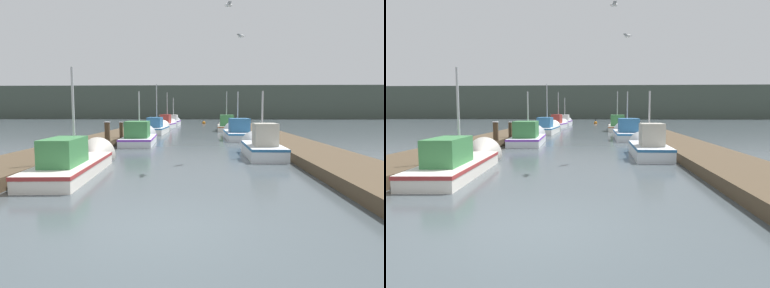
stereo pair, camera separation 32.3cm
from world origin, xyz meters
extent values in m
plane|color=#424C51|center=(0.00, 0.00, 0.00)|extent=(200.00, 200.00, 0.00)
cube|color=#4C3D2B|center=(-5.55, 16.00, 0.19)|extent=(2.55, 40.00, 0.38)
cube|color=#4C3D2B|center=(5.55, 16.00, 0.19)|extent=(2.55, 40.00, 0.38)
cube|color=#424C42|center=(0.00, 73.52, 3.49)|extent=(120.00, 16.00, 6.98)
cube|color=silver|center=(-3.36, 4.71, 0.23)|extent=(1.83, 5.00, 0.45)
cube|color=#9E2F2F|center=(-3.36, 4.71, 0.39)|extent=(1.86, 5.03, 0.10)
cone|color=silver|center=(-3.55, 7.62, 0.23)|extent=(1.50, 1.01, 1.44)
cube|color=#387A42|center=(-3.32, 4.10, 0.85)|extent=(1.04, 1.92, 0.80)
cylinder|color=#B2B2B7|center=(-3.38, 5.08, 1.94)|extent=(0.08, 0.08, 2.98)
cube|color=silver|center=(3.40, 9.23, 0.28)|extent=(1.47, 3.90, 0.55)
cube|color=#276196|center=(3.40, 9.23, 0.49)|extent=(1.50, 3.93, 0.10)
cone|color=silver|center=(3.39, 11.56, 0.28)|extent=(1.39, 0.76, 1.39)
cube|color=#B2AD9E|center=(3.40, 8.74, 1.03)|extent=(0.96, 1.20, 0.95)
cylinder|color=#B2B2B7|center=(3.39, 9.52, 1.72)|extent=(0.08, 0.08, 2.34)
cube|color=silver|center=(-3.06, 14.22, 0.24)|extent=(2.08, 4.50, 0.48)
cube|color=purple|center=(-3.06, 14.22, 0.42)|extent=(2.11, 4.53, 0.10)
cone|color=silver|center=(-3.24, 16.85, 0.24)|extent=(1.74, 0.99, 1.69)
cube|color=#387A42|center=(-3.02, 13.68, 0.94)|extent=(1.41, 1.93, 0.92)
cylinder|color=#B2B2B7|center=(-3.08, 14.55, 1.81)|extent=(0.08, 0.08, 2.66)
cube|color=silver|center=(3.17, 18.22, 0.27)|extent=(1.76, 5.13, 0.55)
cube|color=blue|center=(3.17, 18.22, 0.49)|extent=(1.79, 5.16, 0.10)
cone|color=silver|center=(3.14, 21.36, 0.27)|extent=(1.64, 1.18, 1.63)
cube|color=#2D6699|center=(3.18, 17.58, 1.01)|extent=(1.34, 1.71, 0.92)
cylinder|color=#B2B2B7|center=(3.17, 18.61, 1.93)|extent=(0.08, 0.08, 2.78)
cube|color=silver|center=(-3.35, 23.50, 0.28)|extent=(1.77, 4.85, 0.55)
cube|color=#26659E|center=(-3.35, 23.50, 0.49)|extent=(1.80, 4.88, 0.10)
cone|color=silver|center=(-3.28, 26.48, 0.28)|extent=(1.60, 1.20, 1.57)
cube|color=#2D6699|center=(-3.37, 22.89, 0.98)|extent=(1.16, 1.76, 0.85)
cylinder|color=#B2B2B7|center=(-3.34, 23.86, 2.40)|extent=(0.08, 0.08, 3.70)
cube|color=silver|center=(2.95, 27.57, 0.25)|extent=(1.86, 5.06, 0.49)
cube|color=#9D542B|center=(2.95, 27.57, 0.43)|extent=(1.90, 5.09, 0.10)
cone|color=silver|center=(3.06, 30.66, 0.25)|extent=(1.64, 1.23, 1.60)
cube|color=#387A42|center=(2.92, 26.95, 1.02)|extent=(1.35, 1.98, 1.05)
cylinder|color=#B2B2B7|center=(2.96, 27.95, 2.15)|extent=(0.08, 0.08, 3.31)
cube|color=silver|center=(-3.41, 32.17, 0.27)|extent=(1.84, 3.96, 0.54)
cube|color=purple|center=(-3.41, 32.17, 0.48)|extent=(1.87, 3.99, 0.10)
cone|color=silver|center=(-3.18, 34.54, 0.27)|extent=(1.48, 1.05, 1.40)
cube|color=#99332D|center=(-3.46, 31.70, 1.03)|extent=(1.06, 1.47, 0.97)
cylinder|color=#B2B2B7|center=(-3.38, 32.46, 2.24)|extent=(0.08, 0.08, 3.40)
cube|color=silver|center=(-3.18, 37.22, 0.32)|extent=(1.70, 3.69, 0.64)
cube|color=#641CAB|center=(-3.18, 37.22, 0.58)|extent=(1.73, 3.72, 0.10)
cone|color=silver|center=(-3.06, 39.38, 0.32)|extent=(1.46, 0.78, 1.43)
cube|color=silver|center=(-3.20, 36.77, 1.02)|extent=(1.26, 1.49, 0.75)
cylinder|color=#B2B2B7|center=(-3.16, 37.49, 2.06)|extent=(0.08, 0.08, 2.85)
cylinder|color=#473523|center=(-4.23, 14.76, 0.65)|extent=(0.22, 0.22, 1.29)
cylinder|color=silver|center=(-4.23, 14.76, 1.31)|extent=(0.26, 0.26, 0.04)
cylinder|color=#473523|center=(-4.38, 34.04, 0.69)|extent=(0.28, 0.28, 1.38)
cylinder|color=silver|center=(-4.38, 34.04, 1.40)|extent=(0.33, 0.33, 0.04)
cylinder|color=#473523|center=(-4.43, 12.45, 0.69)|extent=(0.29, 0.29, 1.38)
cylinder|color=silver|center=(-4.43, 12.45, 1.40)|extent=(0.33, 0.33, 0.04)
sphere|color=#BF6513|center=(0.69, 43.08, 0.13)|extent=(0.47, 0.47, 0.47)
cylinder|color=black|center=(0.69, 43.08, 0.61)|extent=(0.06, 0.06, 0.50)
ellipsoid|color=white|center=(2.33, 8.77, 5.09)|extent=(0.31, 0.27, 0.12)
cube|color=gray|center=(2.25, 8.66, 5.11)|extent=(0.25, 0.29, 0.07)
cube|color=gray|center=(2.41, 8.88, 5.11)|extent=(0.25, 0.29, 0.07)
ellipsoid|color=white|center=(1.68, 7.06, 5.84)|extent=(0.30, 0.18, 0.12)
cube|color=gray|center=(1.66, 7.19, 5.86)|extent=(0.16, 0.29, 0.07)
cube|color=gray|center=(1.70, 6.92, 5.86)|extent=(0.16, 0.29, 0.07)
camera|label=1|loc=(0.85, -5.80, 2.10)|focal=32.00mm
camera|label=2|loc=(1.18, -5.78, 2.10)|focal=32.00mm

